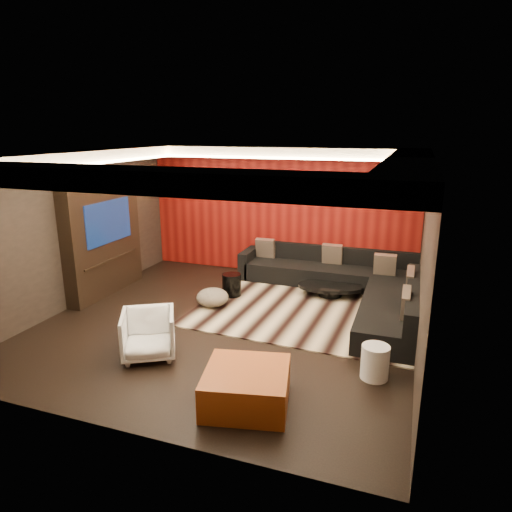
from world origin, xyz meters
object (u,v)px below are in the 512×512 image
at_px(coffee_table, 330,290).
at_px(sectional_sofa, 348,285).
at_px(drum_stool, 232,285).
at_px(orange_ottoman, 247,387).
at_px(armchair, 148,334).
at_px(white_side_table, 375,362).

distance_m(coffee_table, sectional_sofa, 0.37).
bearing_deg(drum_stool, orange_ottoman, -64.81).
height_order(drum_stool, sectional_sofa, sectional_sofa).
xyz_separation_m(drum_stool, orange_ottoman, (1.54, -3.28, -0.02)).
relative_size(coffee_table, armchair, 1.69).
bearing_deg(armchair, drum_stool, 56.39).
height_order(drum_stool, white_side_table, white_side_table).
bearing_deg(orange_ottoman, armchair, 159.90).
height_order(orange_ottoman, armchair, armchair).
bearing_deg(sectional_sofa, white_side_table, -74.83).
bearing_deg(armchair, sectional_sofa, 24.99).
height_order(orange_ottoman, sectional_sofa, sectional_sofa).
xyz_separation_m(orange_ottoman, armchair, (-1.73, 0.63, 0.12)).
relative_size(armchair, sectional_sofa, 0.20).
xyz_separation_m(drum_stool, sectional_sofa, (2.16, 0.64, 0.03)).
bearing_deg(white_side_table, sectional_sofa, 105.17).
xyz_separation_m(drum_stool, armchair, (-0.19, -2.65, 0.10)).
distance_m(coffee_table, armchair, 3.86).
bearing_deg(drum_stool, white_side_table, -36.74).
bearing_deg(orange_ottoman, coffee_table, 86.03).
xyz_separation_m(coffee_table, orange_ottoman, (-0.27, -3.92, 0.09)).
distance_m(white_side_table, sectional_sofa, 2.93).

